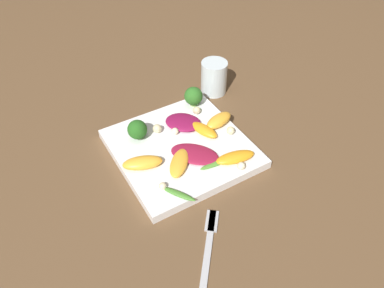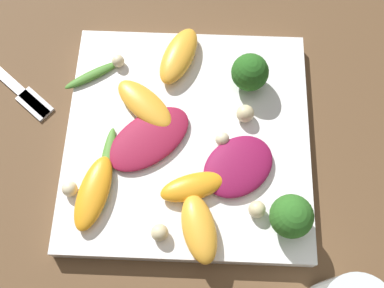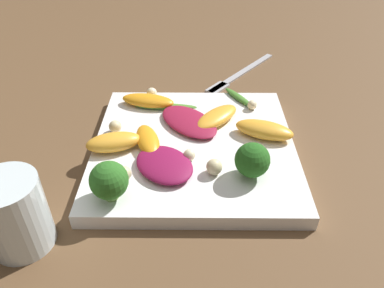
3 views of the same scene
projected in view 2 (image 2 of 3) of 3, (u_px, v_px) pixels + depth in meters
name	position (u px, v px, depth m)	size (l,w,h in m)	color
ground_plane	(188.00, 142.00, 0.49)	(2.40, 2.40, 0.00)	brown
plate	(188.00, 139.00, 0.48)	(0.26, 0.26, 0.02)	white
fork	(4.00, 76.00, 0.52)	(0.16, 0.14, 0.01)	#B2B2B7
radicchio_leaf_0	(238.00, 166.00, 0.45)	(0.10, 0.10, 0.01)	maroon
radicchio_leaf_1	(149.00, 139.00, 0.47)	(0.11, 0.10, 0.01)	maroon
orange_segment_0	(94.00, 193.00, 0.44)	(0.05, 0.08, 0.02)	orange
orange_segment_1	(179.00, 56.00, 0.50)	(0.06, 0.08, 0.02)	#FCAD33
orange_segment_2	(199.00, 229.00, 0.43)	(0.05, 0.07, 0.02)	#FCAD33
orange_segment_3	(193.00, 187.00, 0.44)	(0.07, 0.05, 0.02)	orange
orange_segment_4	(145.00, 104.00, 0.48)	(0.08, 0.08, 0.02)	#FCAD33
broccoli_floret_0	(250.00, 72.00, 0.48)	(0.04, 0.04, 0.04)	#7A9E51
broccoli_floret_1	(291.00, 216.00, 0.42)	(0.04, 0.04, 0.05)	#7A9E51
arugula_sprig_0	(92.00, 75.00, 0.50)	(0.06, 0.05, 0.01)	#47842D
arugula_sprig_1	(106.00, 169.00, 0.46)	(0.02, 0.09, 0.01)	#518E33
macadamia_nut_0	(257.00, 209.00, 0.43)	(0.02, 0.02, 0.02)	beige
macadamia_nut_1	(160.00, 233.00, 0.43)	(0.02, 0.02, 0.02)	beige
macadamia_nut_2	(245.00, 114.00, 0.47)	(0.02, 0.02, 0.02)	beige
macadamia_nut_3	(118.00, 61.00, 0.50)	(0.01, 0.01, 0.01)	beige
macadamia_nut_4	(222.00, 139.00, 0.46)	(0.01, 0.01, 0.01)	beige
macadamia_nut_5	(70.00, 189.00, 0.44)	(0.02, 0.02, 0.02)	beige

